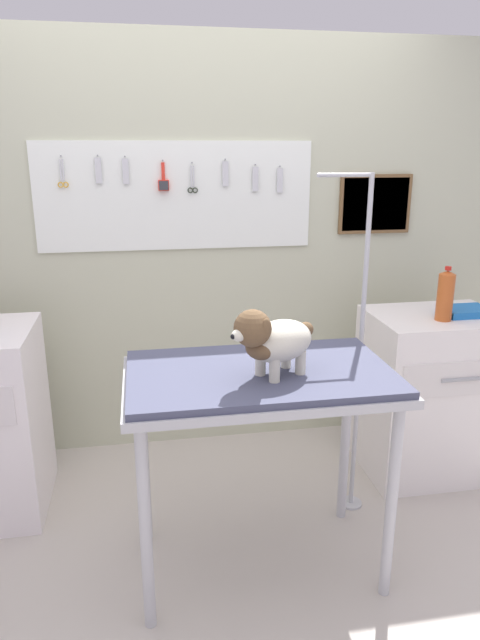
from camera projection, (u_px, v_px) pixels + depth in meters
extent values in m
cube|color=#BBB1A6|center=(240.00, 586.00, 2.36)|extent=(4.40, 4.00, 0.04)
cube|color=#BABC9F|center=(201.00, 252.00, 3.22)|extent=(4.00, 0.06, 2.30)
cube|color=white|center=(176.00, 196.00, 3.07)|extent=(1.49, 0.02, 0.57)
cylinder|color=gray|center=(61.00, 156.00, 2.91)|extent=(0.01, 0.02, 0.01)
cube|color=silver|center=(61.00, 170.00, 2.92)|extent=(0.01, 0.00, 0.11)
cube|color=silver|center=(63.00, 170.00, 2.92)|extent=(0.01, 0.00, 0.11)
torus|color=gold|center=(61.00, 185.00, 2.94)|extent=(0.03, 0.01, 0.03)
torus|color=gold|center=(66.00, 185.00, 2.94)|extent=(0.03, 0.01, 0.03)
cylinder|color=gray|center=(97.00, 155.00, 2.94)|extent=(0.01, 0.02, 0.01)
cube|color=silver|center=(98.00, 171.00, 2.95)|extent=(0.03, 0.01, 0.13)
cylinder|color=gray|center=(125.00, 156.00, 2.96)|extent=(0.01, 0.02, 0.01)
cube|color=silver|center=(126.00, 171.00, 2.97)|extent=(0.03, 0.01, 0.13)
cylinder|color=gray|center=(163.00, 160.00, 3.00)|extent=(0.01, 0.02, 0.01)
cylinder|color=red|center=(163.00, 171.00, 3.01)|extent=(0.02, 0.02, 0.09)
cube|color=red|center=(164.00, 185.00, 3.03)|extent=(0.06, 0.02, 0.06)
cube|color=#333338|center=(164.00, 185.00, 3.01)|extent=(0.05, 0.01, 0.05)
cylinder|color=gray|center=(192.00, 163.00, 3.03)|extent=(0.01, 0.02, 0.01)
cube|color=silver|center=(191.00, 176.00, 3.04)|extent=(0.01, 0.00, 0.11)
cube|color=silver|center=(194.00, 176.00, 3.04)|extent=(0.01, 0.00, 0.11)
torus|color=#222A1E|center=(190.00, 190.00, 3.06)|extent=(0.03, 0.01, 0.03)
torus|color=#222A1E|center=(195.00, 190.00, 3.06)|extent=(0.03, 0.01, 0.03)
cylinder|color=gray|center=(225.00, 159.00, 3.05)|extent=(0.01, 0.02, 0.01)
cube|color=silver|center=(225.00, 174.00, 3.07)|extent=(0.03, 0.01, 0.13)
cylinder|color=gray|center=(255.00, 165.00, 3.09)|extent=(0.01, 0.02, 0.01)
cube|color=silver|center=(255.00, 179.00, 3.10)|extent=(0.03, 0.01, 0.13)
cylinder|color=gray|center=(280.00, 166.00, 3.11)|extent=(0.01, 0.02, 0.01)
cube|color=silver|center=(280.00, 180.00, 3.13)|extent=(0.03, 0.01, 0.13)
cube|color=brown|center=(375.00, 204.00, 3.28)|extent=(0.43, 0.02, 0.33)
cube|color=#AC824D|center=(376.00, 204.00, 3.27)|extent=(0.39, 0.01, 0.30)
cylinder|color=#B7B7BC|center=(146.00, 530.00, 2.03)|extent=(0.04, 0.04, 0.83)
cylinder|color=#B7B7BC|center=(391.00, 503.00, 2.18)|extent=(0.04, 0.04, 0.83)
cylinder|color=#B7B7BC|center=(144.00, 457.00, 2.51)|extent=(0.04, 0.04, 0.83)
cylinder|color=#B7B7BC|center=(345.00, 439.00, 2.66)|extent=(0.04, 0.04, 0.83)
cube|color=#B7B7BC|center=(260.00, 381.00, 2.22)|extent=(1.05, 0.63, 0.03)
cube|color=#43465E|center=(260.00, 373.00, 2.21)|extent=(1.02, 0.61, 0.03)
cylinder|color=#B7B7BC|center=(351.00, 503.00, 2.87)|extent=(0.11, 0.11, 0.01)
cylinder|color=#B7B7BC|center=(360.00, 353.00, 2.63)|extent=(0.02, 0.02, 1.62)
cylinder|color=#B7B7BC|center=(345.00, 175.00, 2.38)|extent=(0.24, 0.02, 0.02)
cylinder|color=beige|center=(275.00, 370.00, 2.08)|extent=(0.04, 0.04, 0.09)
cylinder|color=beige|center=(260.00, 363.00, 2.14)|extent=(0.04, 0.04, 0.09)
cylinder|color=beige|center=(300.00, 362.00, 2.15)|extent=(0.04, 0.04, 0.09)
cylinder|color=beige|center=(286.00, 356.00, 2.22)|extent=(0.04, 0.04, 0.09)
ellipsoid|color=beige|center=(280.00, 341.00, 2.12)|extent=(0.32, 0.28, 0.16)
ellipsoid|color=brown|center=(260.00, 348.00, 2.07)|extent=(0.14, 0.15, 0.09)
sphere|color=brown|center=(253.00, 328.00, 2.02)|extent=(0.14, 0.14, 0.14)
ellipsoid|color=beige|center=(239.00, 335.00, 1.99)|extent=(0.08, 0.07, 0.04)
sphere|color=black|center=(233.00, 337.00, 1.98)|extent=(0.02, 0.02, 0.02)
ellipsoid|color=brown|center=(266.00, 329.00, 1.98)|extent=(0.05, 0.05, 0.08)
ellipsoid|color=brown|center=(246.00, 321.00, 2.07)|extent=(0.05, 0.05, 0.08)
sphere|color=brown|center=(306.00, 329.00, 2.19)|extent=(0.06, 0.06, 0.06)
cube|color=white|center=(430.00, 394.00, 3.07)|extent=(0.68, 0.52, 0.89)
cube|color=silver|center=(460.00, 379.00, 2.77)|extent=(0.60, 0.01, 0.18)
cylinder|color=#99999E|center=(461.00, 380.00, 2.76)|extent=(0.20, 0.02, 0.02)
cylinder|color=#B75322|center=(445.00, 297.00, 2.82)|extent=(0.08, 0.08, 0.23)
cone|color=#B75322|center=(448.00, 272.00, 2.79)|extent=(0.08, 0.08, 0.02)
cylinder|color=red|center=(448.00, 268.00, 2.78)|extent=(0.03, 0.03, 0.02)
cube|color=blue|center=(466.00, 311.00, 2.94)|extent=(0.24, 0.18, 0.04)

